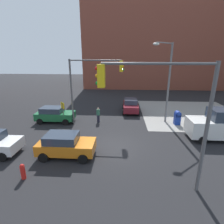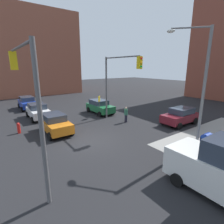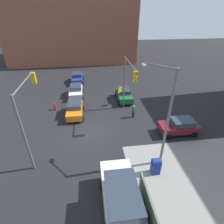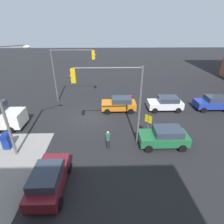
{
  "view_description": "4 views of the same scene",
  "coord_description": "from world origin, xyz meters",
  "views": [
    {
      "loc": [
        0.57,
        -12.27,
        6.63
      ],
      "look_at": [
        -0.38,
        2.76,
        1.91
      ],
      "focal_mm": 28.0,
      "sensor_mm": 36.0,
      "label": 1
    },
    {
      "loc": [
        11.04,
        -5.97,
        5.53
      ],
      "look_at": [
        -0.67,
        2.48,
        1.77
      ],
      "focal_mm": 28.0,
      "sensor_mm": 36.0,
      "label": 2
    },
    {
      "loc": [
        15.08,
        0.44,
        11.1
      ],
      "look_at": [
        -1.41,
        2.6,
        1.24
      ],
      "focal_mm": 28.0,
      "sensor_mm": 36.0,
      "label": 3
    },
    {
      "loc": [
        -2.04,
        16.71,
        9.18
      ],
      "look_at": [
        -2.44,
        1.09,
        1.18
      ],
      "focal_mm": 28.0,
      "sensor_mm": 36.0,
      "label": 4
    }
  ],
  "objects": [
    {
      "name": "fire_hydrant",
      "position": [
        -5.0,
        -4.2,
        0.49
      ],
      "size": [
        0.26,
        0.26,
        0.94
      ],
      "color": "red",
      "rests_on": "ground"
    },
    {
      "name": "sedan_maroon",
      "position": [
        1.58,
        9.12,
        0.84
      ],
      "size": [
        2.02,
        3.89,
        1.62
      ],
      "color": "maroon",
      "rests_on": "ground"
    },
    {
      "name": "mailbox_blue",
      "position": [
        6.2,
        5.0,
        0.76
      ],
      "size": [
        0.56,
        0.64,
        1.43
      ],
      "color": "navy",
      "rests_on": "ground"
    },
    {
      "name": "street_lamp_corner",
      "position": [
        4.92,
        5.56,
        4.7
      ],
      "size": [
        2.19,
        1.85,
        8.0
      ],
      "color": "slate",
      "rests_on": "ground"
    },
    {
      "name": "warning_sign_two_way",
      "position": [
        -5.4,
        4.14,
        1.64
      ],
      "size": [
        0.48,
        0.48,
        2.4
      ],
      "color": "#4C4C4C",
      "rests_on": "ground"
    },
    {
      "name": "coupe_green",
      "position": [
        -6.64,
        4.97,
        0.84
      ],
      "size": [
        3.96,
        2.02,
        1.62
      ],
      "color": "#1E6638",
      "rests_on": "ground"
    },
    {
      "name": "ground_plane",
      "position": [
        0.0,
        0.0,
        0.0
      ],
      "size": [
        120.0,
        120.0,
        0.0
      ],
      "primitive_type": "plane",
      "color": "black"
    },
    {
      "name": "traffic_signal_se_corner",
      "position": [
        2.5,
        -4.5,
        4.62
      ],
      "size": [
        5.26,
        0.36,
        6.5
      ],
      "color": "#59595B",
      "rests_on": "ground"
    },
    {
      "name": "pedestrian_crossing",
      "position": [
        -2.0,
        5.2,
        0.82
      ],
      "size": [
        0.36,
        0.36,
        1.6
      ],
      "rotation": [
        0.0,
        0.0,
        0.53
      ],
      "color": "#2D664C",
      "rests_on": "ground"
    },
    {
      "name": "hatchback_blue",
      "position": [
        -14.37,
        -1.72,
        0.84
      ],
      "size": [
        3.91,
        2.02,
        1.62
      ],
      "color": "#1E389E",
      "rests_on": "ground"
    },
    {
      "name": "coupe_white",
      "position": [
        -8.76,
        -1.7,
        0.84
      ],
      "size": [
        3.93,
        2.02,
        1.62
      ],
      "color": "white",
      "rests_on": "ground"
    },
    {
      "name": "traffic_signal_nw_corner",
      "position": [
        -2.51,
        4.5,
        4.62
      ],
      "size": [
        5.24,
        0.36,
        6.5
      ],
      "color": "#59595B",
      "rests_on": "ground"
    },
    {
      "name": "hatchback_orange",
      "position": [
        -3.35,
        -1.6,
        0.84
      ],
      "size": [
        3.9,
        2.02,
        1.62
      ],
      "color": "orange",
      "rests_on": "ground"
    }
  ]
}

